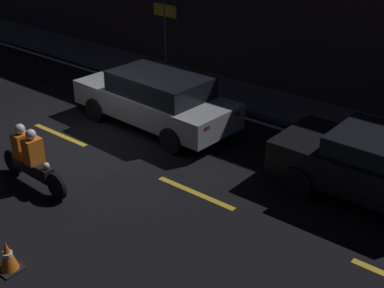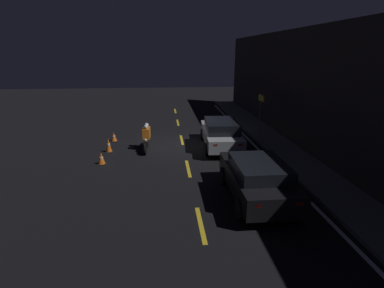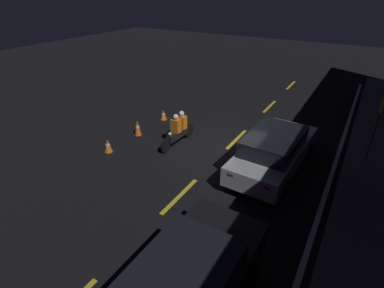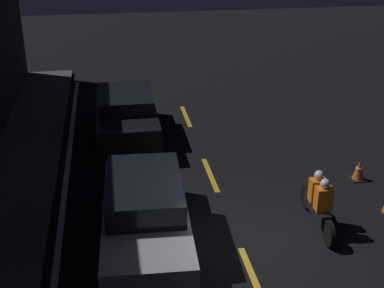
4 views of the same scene
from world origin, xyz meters
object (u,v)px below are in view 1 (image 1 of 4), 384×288
Objects in this scene: hatchback_silver at (156,98)px; motorcycle at (30,158)px; van_black at (381,167)px; traffic_cone_far at (8,256)px; shop_sign at (165,25)px.

hatchback_silver is 2.13× the size of motorcycle.
van_black is 7.22m from traffic_cone_far.
motorcycle is at bearing -72.29° from shop_sign.
shop_sign reaches higher than motorcycle.
traffic_cone_far is at bearing -41.66° from motorcycle.
hatchback_silver is 3.94m from motorcycle.
shop_sign is at bearing 115.68° from traffic_cone_far.
shop_sign is at bearing -18.05° from van_black.
shop_sign is (-2.15, 2.81, 1.04)m from hatchback_silver.
van_black reaches higher than motorcycle.
shop_sign reaches higher than van_black.
van_black is (5.98, 0.12, -0.01)m from hatchback_silver.
shop_sign reaches higher than hatchback_silver.
motorcycle is 7.18m from shop_sign.
motorcycle is (-5.98, -4.06, -0.15)m from van_black.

